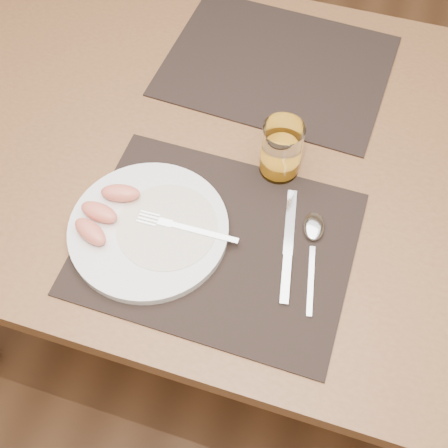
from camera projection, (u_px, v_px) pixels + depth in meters
The scene contains 11 objects.
ground at pixel (234, 303), 1.70m from camera, with size 5.00×5.00×0.00m, color brown.
table at pixel (239, 170), 1.13m from camera, with size 1.40×0.90×0.75m.
placemat_near at pixel (217, 243), 0.94m from camera, with size 0.45×0.35×0.00m, color black.
placemat_far at pixel (277, 66), 1.16m from camera, with size 0.45×0.35×0.00m, color black.
plate at pixel (149, 229), 0.94m from camera, with size 0.27×0.27×0.02m, color white.
plate_dressing at pixel (167, 226), 0.94m from camera, with size 0.17×0.17×0.00m.
fork at pixel (179, 226), 0.94m from camera, with size 0.17×0.02×0.00m.
knife at pixel (288, 254), 0.93m from camera, with size 0.05×0.22×0.01m.
spoon at pixel (313, 234), 0.94m from camera, with size 0.06×0.19×0.01m.
juice_glass at pixel (281, 151), 0.98m from camera, with size 0.07×0.07×0.11m.
grapefruit_wedges at pixel (104, 212), 0.94m from camera, with size 0.09×0.14×0.03m.
Camera 1 is at (0.18, -0.66, 1.57)m, focal length 45.00 mm.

